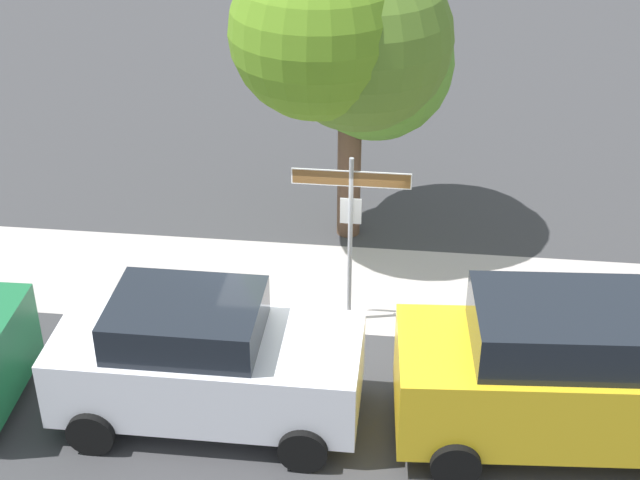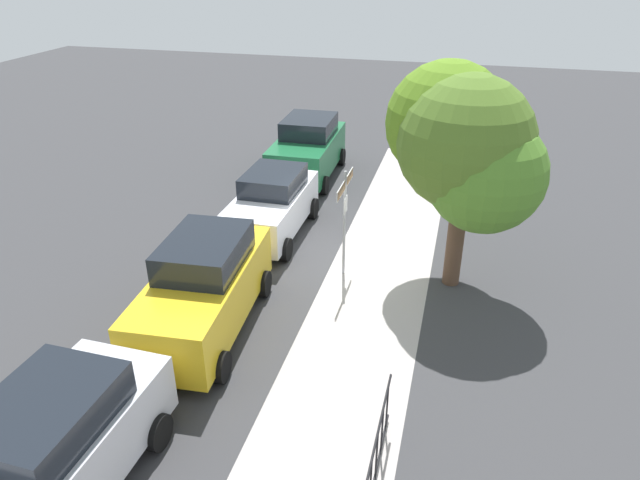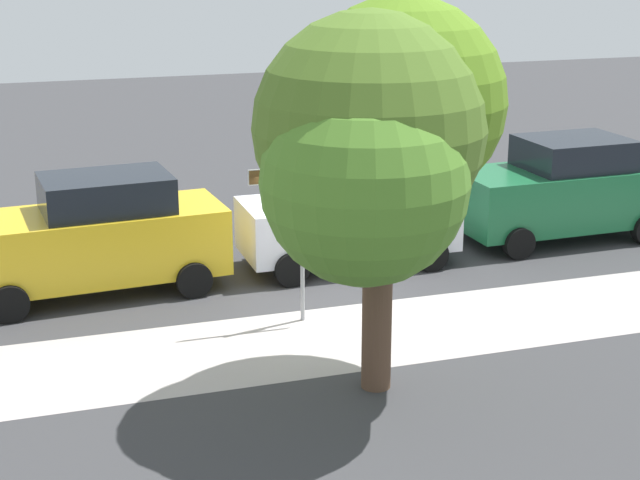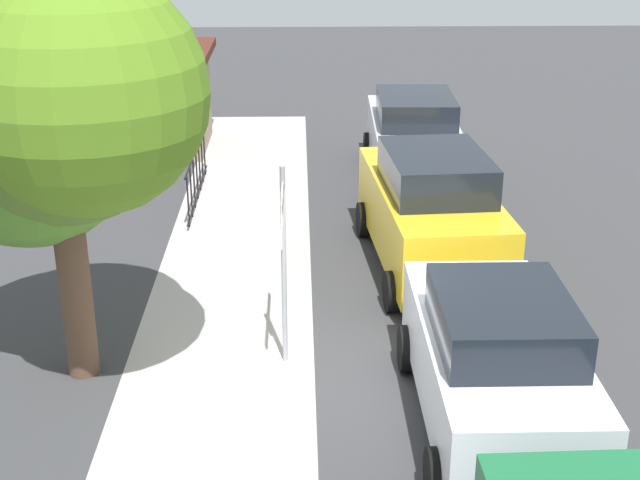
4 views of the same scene
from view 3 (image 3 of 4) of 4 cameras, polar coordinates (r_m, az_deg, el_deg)
The scene contains 7 objects.
ground_plane at distance 16.77m, azimuth 0.15°, elevation -4.01°, with size 60.00×60.00×0.00m, color #38383A.
sidewalk_strip at distance 15.13m, azimuth -5.56°, elevation -6.53°, with size 24.00×2.60×0.00m, color #AEA5A2.
street_sign at distance 15.64m, azimuth -1.05°, elevation 2.18°, with size 1.76×0.07×2.82m.
shade_tree at distance 12.90m, azimuth 3.45°, elevation 6.19°, with size 3.66×3.75×5.38m.
car_green at distance 21.01m, azimuth 13.96°, elevation 2.89°, with size 4.47×2.24×2.13m.
car_white at distance 18.75m, azimuth 1.77°, elevation 1.33°, with size 4.08×1.93×1.87m.
car_yellow at distance 17.65m, azimuth -12.94°, elevation 0.24°, with size 4.70×2.26×2.12m.
Camera 3 is at (4.86, 14.86, 6.07)m, focal length 54.86 mm.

